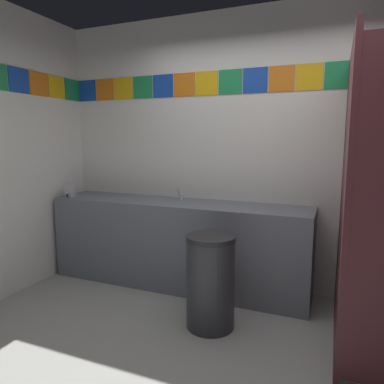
% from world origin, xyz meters
% --- Properties ---
extents(ground_plane, '(9.79, 9.79, 0.00)m').
position_xyz_m(ground_plane, '(0.00, 0.00, 0.00)').
color(ground_plane, '#9E9E99').
extents(wall_back, '(4.45, 0.09, 2.75)m').
position_xyz_m(wall_back, '(0.00, 1.53, 1.38)').
color(wall_back, white).
rests_on(wall_back, ground_plane).
extents(vanity_counter, '(2.68, 0.55, 0.88)m').
position_xyz_m(vanity_counter, '(-0.84, 1.21, 0.44)').
color(vanity_counter, slate).
rests_on(vanity_counter, ground_plane).
extents(faucet_center, '(0.04, 0.10, 0.14)m').
position_xyz_m(faucet_center, '(-0.84, 1.30, 0.93)').
color(faucet_center, silver).
rests_on(faucet_center, vanity_counter).
extents(soap_dispenser, '(0.09, 0.09, 0.16)m').
position_xyz_m(soap_dispenser, '(-2.06, 1.05, 0.96)').
color(soap_dispenser, '#B7BABF').
rests_on(soap_dispenser, vanity_counter).
extents(stall_divider, '(0.92, 1.37, 2.15)m').
position_xyz_m(stall_divider, '(0.89, 0.55, 1.07)').
color(stall_divider, '#471E23').
rests_on(stall_divider, ground_plane).
extents(trash_bin, '(0.39, 0.39, 0.76)m').
position_xyz_m(trash_bin, '(-0.24, 0.55, 0.38)').
color(trash_bin, '#333338').
rests_on(trash_bin, ground_plane).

